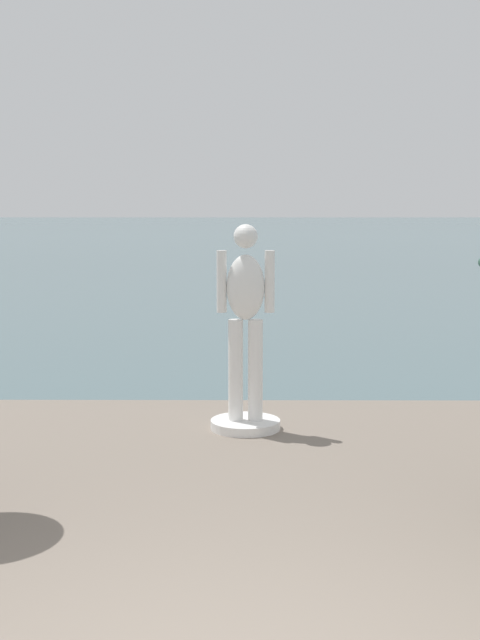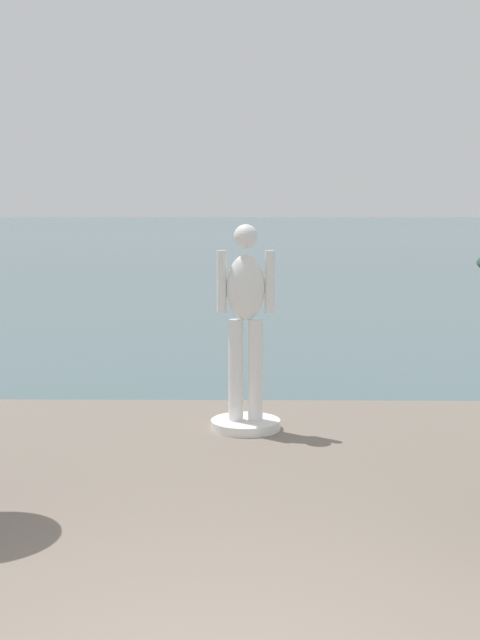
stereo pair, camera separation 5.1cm
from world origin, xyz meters
The scene contains 3 objects.
ground_plane centered at (0.00, 40.00, 0.00)m, with size 400.00×400.00×0.00m, color #4C666B.
pier centered at (0.00, 1.59, 0.20)m, with size 7.61×9.18×0.40m, color slate.
statue_white_figure centered at (0.05, 4.92, 1.32)m, with size 0.71×0.71×2.08m.
Camera 2 is at (0.10, -3.31, 2.64)m, focal length 46.44 mm.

